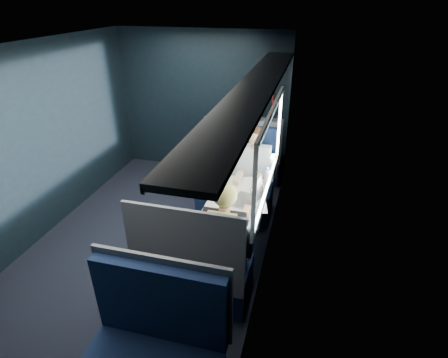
% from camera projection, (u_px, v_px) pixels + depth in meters
% --- Properties ---
extents(ground, '(2.80, 4.20, 0.01)m').
position_uv_depth(ground, '(156.00, 237.00, 4.47)').
color(ground, black).
extents(room_shell, '(3.00, 4.40, 2.40)m').
position_uv_depth(room_shell, '(146.00, 126.00, 3.77)').
color(room_shell, black).
rests_on(room_shell, ground).
extents(table, '(0.62, 1.00, 0.74)m').
position_uv_depth(table, '(235.00, 203.00, 3.93)').
color(table, '#54565E').
rests_on(table, ground).
extents(seat_bay_near, '(1.04, 0.62, 1.26)m').
position_uv_depth(seat_bay_near, '(235.00, 183.00, 4.83)').
color(seat_bay_near, '#0D193A').
rests_on(seat_bay_near, ground).
extents(seat_bay_far, '(1.04, 0.62, 1.26)m').
position_uv_depth(seat_bay_far, '(196.00, 269.00, 3.34)').
color(seat_bay_far, '#0D193A').
rests_on(seat_bay_far, ground).
extents(seat_row_front, '(1.04, 0.51, 1.16)m').
position_uv_depth(seat_row_front, '(249.00, 158.00, 5.62)').
color(seat_row_front, '#0D193A').
rests_on(seat_row_front, ground).
extents(seat_row_back, '(1.04, 0.51, 1.16)m').
position_uv_depth(seat_row_back, '(156.00, 355.00, 2.55)').
color(seat_row_back, '#0D193A').
rests_on(seat_row_back, ground).
extents(man, '(0.53, 0.56, 1.32)m').
position_uv_depth(man, '(253.00, 172.00, 4.48)').
color(man, black).
rests_on(man, ground).
extents(woman, '(0.53, 0.56, 1.32)m').
position_uv_depth(woman, '(226.00, 236.00, 3.28)').
color(woman, black).
rests_on(woman, ground).
extents(papers, '(0.74, 0.92, 0.01)m').
position_uv_depth(papers, '(239.00, 194.00, 3.95)').
color(papers, white).
rests_on(papers, table).
extents(laptop, '(0.30, 0.38, 0.26)m').
position_uv_depth(laptop, '(251.00, 197.00, 3.76)').
color(laptop, silver).
rests_on(laptop, table).
extents(bottle_small, '(0.06, 0.06, 0.21)m').
position_uv_depth(bottle_small, '(267.00, 177.00, 4.11)').
color(bottle_small, silver).
rests_on(bottle_small, table).
extents(cup, '(0.06, 0.06, 0.08)m').
position_uv_depth(cup, '(268.00, 180.00, 4.16)').
color(cup, white).
rests_on(cup, table).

